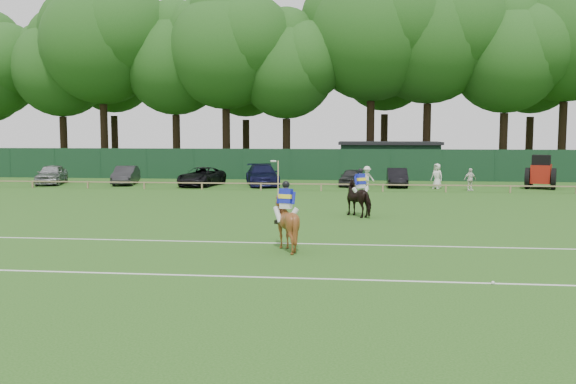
# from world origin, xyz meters

# --- Properties ---
(ground) EXTENTS (160.00, 160.00, 0.00)m
(ground) POSITION_xyz_m (0.00, 0.00, 0.00)
(ground) COLOR #1E4C14
(ground) RESTS_ON ground
(horse_dark) EXTENTS (1.91, 2.07, 1.64)m
(horse_dark) POSITION_xyz_m (3.48, 6.19, 0.82)
(horse_dark) COLOR black
(horse_dark) RESTS_ON ground
(horse_chestnut) EXTENTS (1.79, 1.90, 1.73)m
(horse_chestnut) POSITION_xyz_m (1.01, -2.12, 0.86)
(horse_chestnut) COLOR brown
(horse_chestnut) RESTS_ON ground
(sedan_silver) EXTENTS (2.77, 4.61, 1.47)m
(sedan_silver) POSITION_xyz_m (-19.09, 20.87, 0.73)
(sedan_silver) COLOR #9C9DA1
(sedan_silver) RESTS_ON ground
(sedan_grey) EXTENTS (2.16, 4.31, 1.36)m
(sedan_grey) POSITION_xyz_m (-13.59, 21.34, 0.68)
(sedan_grey) COLOR #2A292C
(sedan_grey) RESTS_ON ground
(suv_black) EXTENTS (2.91, 5.05, 1.32)m
(suv_black) POSITION_xyz_m (-7.76, 20.85, 0.66)
(suv_black) COLOR black
(suv_black) RESTS_ON ground
(sedan_navy) EXTENTS (3.36, 5.58, 1.51)m
(sedan_navy) POSITION_xyz_m (-3.46, 21.56, 0.76)
(sedan_navy) COLOR #111236
(sedan_navy) RESTS_ON ground
(hatch_grey) EXTENTS (2.01, 3.79, 1.23)m
(hatch_grey) POSITION_xyz_m (2.95, 21.96, 0.61)
(hatch_grey) COLOR #2D2D2F
(hatch_grey) RESTS_ON ground
(estate_black) EXTENTS (1.43, 3.96, 1.30)m
(estate_black) POSITION_xyz_m (6.15, 21.81, 0.65)
(estate_black) COLOR black
(estate_black) RESTS_ON ground
(spectator_left) EXTENTS (1.15, 0.90, 1.57)m
(spectator_left) POSITION_xyz_m (4.00, 19.42, 0.78)
(spectator_left) COLOR silver
(spectator_left) RESTS_ON ground
(spectator_mid) EXTENTS (0.95, 0.68, 1.49)m
(spectator_mid) POSITION_xyz_m (10.71, 19.18, 0.75)
(spectator_mid) COLOR white
(spectator_mid) RESTS_ON ground
(spectator_right) EXTENTS (1.00, 0.96, 1.72)m
(spectator_right) POSITION_xyz_m (8.73, 20.37, 0.86)
(spectator_right) COLOR silver
(spectator_right) RESTS_ON ground
(rider_dark) EXTENTS (0.81, 0.70, 1.41)m
(rider_dark) POSITION_xyz_m (3.49, 6.18, 1.56)
(rider_dark) COLOR silver
(rider_dark) RESTS_ON ground
(rider_chestnut) EXTENTS (0.92, 0.72, 2.05)m
(rider_chestnut) POSITION_xyz_m (1.00, -2.13, 1.63)
(rider_chestnut) COLOR silver
(rider_chestnut) RESTS_ON ground
(polo_ball) EXTENTS (0.09, 0.09, 0.09)m
(polo_ball) POSITION_xyz_m (6.77, -6.09, 0.04)
(polo_ball) COLOR silver
(polo_ball) RESTS_ON ground
(pitch_lines) EXTENTS (60.00, 5.10, 0.01)m
(pitch_lines) POSITION_xyz_m (0.00, -3.50, 0.01)
(pitch_lines) COLOR silver
(pitch_lines) RESTS_ON ground
(pitch_rail) EXTENTS (62.10, 0.10, 0.50)m
(pitch_rail) POSITION_xyz_m (0.00, 18.00, 0.45)
(pitch_rail) COLOR #997F5B
(pitch_rail) RESTS_ON ground
(perimeter_fence) EXTENTS (92.08, 0.08, 2.50)m
(perimeter_fence) POSITION_xyz_m (0.00, 27.00, 1.25)
(perimeter_fence) COLOR #14351E
(perimeter_fence) RESTS_ON ground
(utility_shed) EXTENTS (8.40, 4.40, 3.04)m
(utility_shed) POSITION_xyz_m (6.00, 30.00, 1.54)
(utility_shed) COLOR #14331E
(utility_shed) RESTS_ON ground
(tree_row) EXTENTS (96.00, 12.00, 21.00)m
(tree_row) POSITION_xyz_m (2.00, 35.00, 0.00)
(tree_row) COLOR #26561C
(tree_row) RESTS_ON ground
(tractor) EXTENTS (2.62, 3.18, 2.30)m
(tractor) POSITION_xyz_m (15.81, 21.36, 1.09)
(tractor) COLOR maroon
(tractor) RESTS_ON ground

